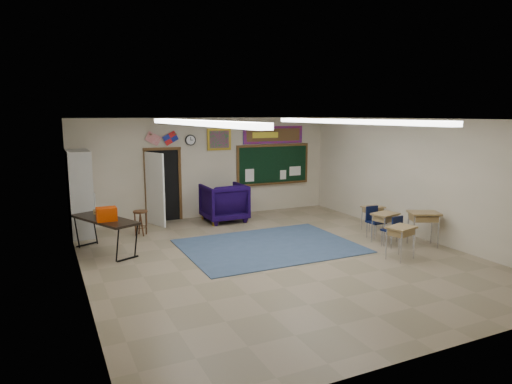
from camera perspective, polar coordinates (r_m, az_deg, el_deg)
name	(u,v)px	position (r m, az deg, el deg)	size (l,w,h in m)	color
floor	(277,257)	(10.16, 2.70, -8.10)	(9.00, 9.00, 0.00)	gray
back_wall	(208,168)	(13.90, -5.98, 3.03)	(8.00, 0.04, 3.00)	beige
front_wall	(444,242)	(6.29, 22.49, -5.84)	(8.00, 0.04, 3.00)	beige
left_wall	(80,206)	(8.70, -21.19, -1.59)	(0.04, 9.00, 3.00)	beige
right_wall	(418,179)	(12.19, 19.62, 1.58)	(0.04, 9.00, 3.00)	beige
ceiling	(279,119)	(9.67, 2.84, 9.08)	(8.00, 9.00, 0.04)	silver
area_rug	(269,246)	(10.92, 1.65, -6.75)	(4.00, 3.00, 0.02)	#384B6A
fluorescent_strips	(279,122)	(9.67, 2.84, 8.72)	(3.86, 6.00, 0.10)	white
doorway	(161,186)	(13.40, -11.81, 0.72)	(1.10, 0.89, 2.16)	black
chalkboard	(273,166)	(14.74, 2.18, 3.32)	(2.55, 0.14, 1.30)	#523517
bulletin_board	(273,135)	(14.66, 2.20, 7.15)	(2.10, 0.05, 0.55)	red
framed_art_print	(219,139)	(13.91, -4.63, 6.57)	(0.75, 0.05, 0.65)	olive
wall_clock	(190,140)	(13.62, -8.20, 6.44)	(0.32, 0.05, 0.32)	black
wall_flags	(162,136)	(13.37, -11.68, 6.84)	(1.16, 0.06, 0.70)	red
storage_cabinet	(80,193)	(12.57, -21.10, -0.13)	(0.59, 1.25, 2.20)	#ADAEA9
wingback_armchair	(224,202)	(13.38, -4.01, -1.31)	(1.18, 1.21, 1.10)	black
student_chair_reading	(218,210)	(13.25, -4.73, -2.26)	(0.36, 0.36, 0.73)	black
student_chair_desk_a	(391,231)	(11.23, 16.55, -4.71)	(0.39, 0.39, 0.77)	black
student_chair_desk_b	(376,223)	(11.88, 14.76, -3.75)	(0.40, 0.40, 0.81)	black
student_desk_front_left	(385,226)	(11.59, 15.79, -4.12)	(0.69, 0.58, 0.73)	olive
student_desk_front_right	(373,217)	(12.72, 14.38, -3.03)	(0.55, 0.42, 0.65)	olive
student_desk_back_left	(401,241)	(10.37, 17.62, -5.85)	(0.70, 0.59, 0.72)	olive
student_desk_back_right	(423,227)	(11.54, 20.17, -4.14)	(0.84, 0.76, 0.83)	olive
folding_table	(105,234)	(10.91, -18.31, -4.99)	(1.36, 2.00, 1.08)	black
wooden_stool	(141,223)	(12.19, -14.21, -3.73)	(0.37, 0.37, 0.65)	#523218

